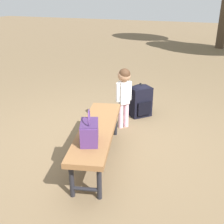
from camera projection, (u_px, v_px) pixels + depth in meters
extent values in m
plane|color=brown|center=(102.00, 141.00, 3.89)|extent=(40.00, 40.00, 0.00)
cube|color=brown|center=(97.00, 130.00, 3.28)|extent=(1.65, 0.83, 0.06)
cylinder|color=black|center=(96.00, 122.00, 4.02)|extent=(0.05, 0.05, 0.39)
cylinder|color=black|center=(115.00, 123.00, 3.99)|extent=(0.05, 0.05, 0.39)
cylinder|color=black|center=(72.00, 180.00, 2.74)|extent=(0.05, 0.05, 0.39)
cylinder|color=black|center=(99.00, 182.00, 2.71)|extent=(0.05, 0.05, 0.39)
cylinder|color=black|center=(106.00, 128.00, 4.04)|extent=(0.12, 0.28, 0.04)
cylinder|color=black|center=(86.00, 189.00, 2.76)|extent=(0.12, 0.28, 0.04)
cube|color=#4C2D66|center=(89.00, 132.00, 2.91)|extent=(0.37, 0.30, 0.22)
cube|color=#39224C|center=(89.00, 123.00, 2.86)|extent=(0.34, 0.29, 0.02)
torus|color=#4C2D66|center=(89.00, 119.00, 2.84)|extent=(0.18, 0.10, 0.20)
cylinder|color=#E5B2C6|center=(121.00, 116.00, 4.21)|extent=(0.08, 0.08, 0.40)
cylinder|color=#E5B2C6|center=(126.00, 115.00, 4.25)|extent=(0.08, 0.08, 0.40)
ellipsoid|color=white|center=(120.00, 126.00, 4.30)|extent=(0.10, 0.10, 0.04)
ellipsoid|color=white|center=(125.00, 125.00, 4.33)|extent=(0.10, 0.10, 0.04)
cube|color=white|center=(124.00, 93.00, 4.08)|extent=(0.19, 0.19, 0.34)
cylinder|color=white|center=(118.00, 92.00, 4.04)|extent=(0.06, 0.06, 0.29)
cylinder|color=white|center=(130.00, 91.00, 4.11)|extent=(0.06, 0.06, 0.29)
sphere|color=#A57A5B|center=(124.00, 75.00, 3.98)|extent=(0.19, 0.19, 0.19)
sphere|color=#3F2819|center=(124.00, 74.00, 3.97)|extent=(0.17, 0.17, 0.17)
cube|color=black|center=(140.00, 102.00, 4.62)|extent=(0.42, 0.42, 0.50)
ellipsoid|color=black|center=(141.00, 88.00, 4.53)|extent=(0.40, 0.39, 0.11)
cube|color=black|center=(144.00, 109.00, 4.53)|extent=(0.20, 0.18, 0.23)
cube|color=black|center=(140.00, 98.00, 4.77)|extent=(0.06, 0.05, 0.43)
cube|color=black|center=(132.00, 100.00, 4.71)|extent=(0.06, 0.05, 0.43)
torus|color=black|center=(141.00, 85.00, 4.51)|extent=(0.06, 0.07, 0.08)
cube|color=black|center=(99.00, 138.00, 3.68)|extent=(0.21, 0.23, 0.27)
ellipsoid|color=black|center=(99.00, 129.00, 3.63)|extent=(0.20, 0.21, 0.06)
cube|color=black|center=(94.00, 142.00, 3.66)|extent=(0.08, 0.12, 0.12)
cube|color=black|center=(105.00, 137.00, 3.70)|extent=(0.03, 0.03, 0.23)
cube|color=black|center=(102.00, 135.00, 3.76)|extent=(0.03, 0.03, 0.23)
torus|color=#B2B2B7|center=(99.00, 128.00, 3.62)|extent=(0.04, 0.03, 0.04)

